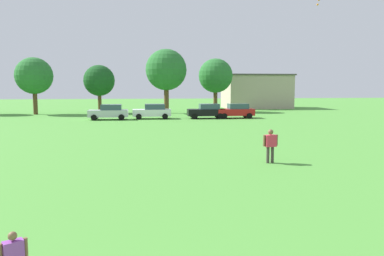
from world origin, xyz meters
The scene contains 12 objects.
ground_plane centered at (0.00, 30.00, 0.00)m, with size 160.00×160.00×0.00m, color #4C9338.
child_kite_flyer centered at (-1.64, 3.65, 0.62)m, with size 0.44×0.34×1.05m.
adult_bystander centered at (6.69, 13.61, 0.96)m, with size 0.76×0.38×1.62m.
parked_car_silver_0 centered at (-3.14, 38.35, 0.86)m, with size 4.30×2.02×1.68m.
parked_car_white_1 centered at (1.66, 38.92, 0.86)m, with size 4.30×2.02×1.68m.
parked_car_black_2 centered at (7.90, 38.56, 0.86)m, with size 4.30×2.02×1.68m.
parked_car_red_3 centered at (11.31, 38.54, 0.86)m, with size 4.30×2.02×1.68m.
tree_left centered at (-13.53, 47.61, 5.05)m, with size 4.80×4.80×7.47m.
tree_center centered at (-5.37, 48.91, 4.47)m, with size 4.25×4.25×6.62m.
tree_right centered at (3.78, 47.66, 5.92)m, with size 5.63×5.63×8.77m.
tree_far_right centered at (11.07, 49.74, 5.21)m, with size 4.95×4.95×7.72m.
house_left centered at (19.78, 58.09, 2.87)m, with size 11.11×7.89×5.72m.
Camera 1 is at (0.75, -3.02, 3.63)m, focal length 34.28 mm.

